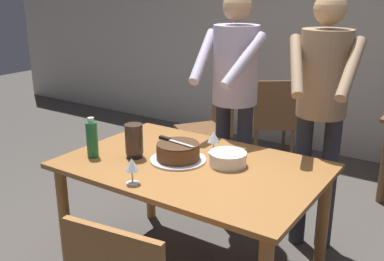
{
  "coord_description": "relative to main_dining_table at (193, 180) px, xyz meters",
  "views": [
    {
      "loc": [
        1.35,
        -2.03,
        1.75
      ],
      "look_at": [
        -0.1,
        0.14,
        0.9
      ],
      "focal_mm": 41.64,
      "sensor_mm": 36.0,
      "label": 1
    }
  ],
  "objects": [
    {
      "name": "back_wall",
      "position": [
        0.0,
        2.68,
        0.7
      ],
      "size": [
        10.0,
        0.12,
        2.7
      ],
      "primitive_type": "cube",
      "color": "#BCB7AD",
      "rests_on": "ground_plane"
    },
    {
      "name": "main_dining_table",
      "position": [
        0.0,
        0.0,
        0.0
      ],
      "size": [
        1.5,
        1.0,
        0.75
      ],
      "color": "#9E6633",
      "rests_on": "ground_plane"
    },
    {
      "name": "cake_on_platter",
      "position": [
        -0.1,
        -0.01,
        0.16
      ],
      "size": [
        0.34,
        0.34,
        0.11
      ],
      "color": "silver",
      "rests_on": "main_dining_table"
    },
    {
      "name": "cake_knife",
      "position": [
        -0.17,
        0.0,
        0.22
      ],
      "size": [
        0.27,
        0.06,
        0.02
      ],
      "color": "silver",
      "rests_on": "cake_on_platter"
    },
    {
      "name": "plate_stack",
      "position": [
        0.18,
        0.1,
        0.14
      ],
      "size": [
        0.22,
        0.22,
        0.08
      ],
      "color": "white",
      "rests_on": "main_dining_table"
    },
    {
      "name": "wine_glass_near",
      "position": [
        0.01,
        0.22,
        0.21
      ],
      "size": [
        0.08,
        0.08,
        0.14
      ],
      "color": "silver",
      "rests_on": "main_dining_table"
    },
    {
      "name": "wine_glass_far",
      "position": [
        -0.11,
        -0.41,
        0.21
      ],
      "size": [
        0.08,
        0.08,
        0.14
      ],
      "color": "silver",
      "rests_on": "main_dining_table"
    },
    {
      "name": "water_bottle",
      "position": [
        -0.57,
        -0.24,
        0.22
      ],
      "size": [
        0.07,
        0.07,
        0.25
      ],
      "color": "#1E6B38",
      "rests_on": "main_dining_table"
    },
    {
      "name": "hurricane_lamp",
      "position": [
        -0.36,
        -0.11,
        0.21
      ],
      "size": [
        0.11,
        0.11,
        0.21
      ],
      "color": "black",
      "rests_on": "main_dining_table"
    },
    {
      "name": "person_cutting_cake",
      "position": [
        -0.12,
        0.71,
        0.43
      ],
      "size": [
        0.47,
        0.55,
        1.72
      ],
      "color": "#2D2D38",
      "rests_on": "ground_plane"
    },
    {
      "name": "person_standing_beside",
      "position": [
        0.5,
        0.74,
        0.43
      ],
      "size": [
        0.47,
        0.58,
        1.72
      ],
      "color": "#2D2D38",
      "rests_on": "ground_plane"
    },
    {
      "name": "background_chair_0",
      "position": [
        -0.34,
        1.97,
        -0.15
      ],
      "size": [
        0.61,
        0.61,
        0.9
      ],
      "color": "brown",
      "rests_on": "ground_plane"
    },
    {
      "name": "background_chair_1",
      "position": [
        -0.78,
        1.47,
        -0.15
      ],
      "size": [
        0.61,
        0.61,
        0.9
      ],
      "color": "brown",
      "rests_on": "ground_plane"
    }
  ]
}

